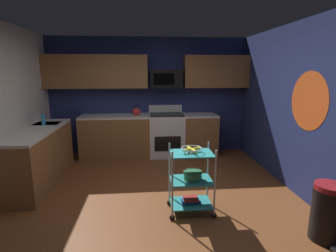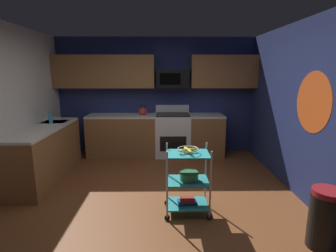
# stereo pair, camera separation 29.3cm
# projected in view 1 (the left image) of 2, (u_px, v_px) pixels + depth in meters

# --- Properties ---
(floor) EXTENTS (4.40, 4.80, 0.04)m
(floor) POSITION_uv_depth(u_px,v_px,m) (153.00, 201.00, 3.86)
(floor) COLOR brown
(floor) RESTS_ON ground
(wall_back) EXTENTS (4.52, 0.06, 2.60)m
(wall_back) POSITION_uv_depth(u_px,v_px,m) (149.00, 96.00, 5.95)
(wall_back) COLOR navy
(wall_back) RESTS_ON ground
(wall_right) EXTENTS (0.06, 4.80, 2.60)m
(wall_right) POSITION_uv_depth(u_px,v_px,m) (306.00, 111.00, 3.78)
(wall_right) COLOR navy
(wall_right) RESTS_ON ground
(wall_flower_decal) EXTENTS (0.00, 0.84, 0.84)m
(wall_flower_decal) POSITION_uv_depth(u_px,v_px,m) (308.00, 101.00, 3.67)
(wall_flower_decal) COLOR #E5591E
(counter_run) EXTENTS (3.69, 2.56, 0.92)m
(counter_run) POSITION_uv_depth(u_px,v_px,m) (112.00, 142.00, 5.24)
(counter_run) COLOR brown
(counter_run) RESTS_ON ground
(oven_range) EXTENTS (0.76, 0.65, 1.10)m
(oven_range) POSITION_uv_depth(u_px,v_px,m) (166.00, 134.00, 5.84)
(oven_range) COLOR white
(oven_range) RESTS_ON ground
(upper_cabinets) EXTENTS (4.40, 0.33, 0.70)m
(upper_cabinets) POSITION_uv_depth(u_px,v_px,m) (145.00, 72.00, 5.64)
(upper_cabinets) COLOR brown
(microwave) EXTENTS (0.70, 0.39, 0.40)m
(microwave) POSITION_uv_depth(u_px,v_px,m) (166.00, 79.00, 5.69)
(microwave) COLOR black
(rolling_cart) EXTENTS (0.61, 0.41, 0.91)m
(rolling_cart) POSITION_uv_depth(u_px,v_px,m) (191.00, 180.00, 3.45)
(rolling_cart) COLOR silver
(rolling_cart) RESTS_ON ground
(fruit_bowl) EXTENTS (0.27, 0.27, 0.07)m
(fruit_bowl) POSITION_uv_depth(u_px,v_px,m) (192.00, 149.00, 3.36)
(fruit_bowl) COLOR silver
(fruit_bowl) RESTS_ON rolling_cart
(mixing_bowl_large) EXTENTS (0.25, 0.25, 0.11)m
(mixing_bowl_large) POSITION_uv_depth(u_px,v_px,m) (193.00, 175.00, 3.44)
(mixing_bowl_large) COLOR #387F4C
(mixing_bowl_large) RESTS_ON rolling_cart
(book_stack) EXTENTS (0.26, 0.16, 0.07)m
(book_stack) POSITION_uv_depth(u_px,v_px,m) (191.00, 200.00, 3.51)
(book_stack) COLOR #1E4C8C
(book_stack) RESTS_ON rolling_cart
(kettle) EXTENTS (0.21, 0.18, 0.26)m
(kettle) POSITION_uv_depth(u_px,v_px,m) (136.00, 112.00, 5.67)
(kettle) COLOR red
(kettle) RESTS_ON counter_run
(dish_soap_bottle) EXTENTS (0.06, 0.06, 0.20)m
(dish_soap_bottle) POSITION_uv_depth(u_px,v_px,m) (43.00, 120.00, 4.62)
(dish_soap_bottle) COLOR #2D8CBF
(dish_soap_bottle) RESTS_ON counter_run
(trash_can) EXTENTS (0.34, 0.42, 0.66)m
(trash_can) POSITION_uv_depth(u_px,v_px,m) (328.00, 213.00, 2.89)
(trash_can) COLOR black
(trash_can) RESTS_ON ground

